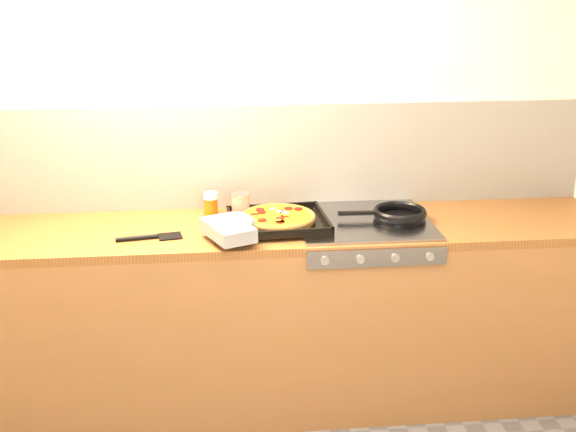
{
  "coord_description": "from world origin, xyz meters",
  "views": [
    {
      "loc": [
        -0.21,
        -1.97,
        2.01
      ],
      "look_at": [
        0.1,
        1.08,
        0.95
      ],
      "focal_mm": 45.0,
      "sensor_mm": 36.0,
      "label": 1
    }
  ],
  "objects": [
    {
      "name": "black_spatula",
      "position": [
        -0.51,
        0.98,
        0.91
      ],
      "size": [
        0.29,
        0.1,
        0.02
      ],
      "color": "black",
      "rests_on": "counter_run"
    },
    {
      "name": "pizza_on_tray",
      "position": [
        -0.01,
        1.04,
        0.95
      ],
      "size": [
        0.58,
        0.53,
        0.07
      ],
      "color": "black",
      "rests_on": "stovetop"
    },
    {
      "name": "counter_run",
      "position": [
        0.0,
        1.1,
        0.45
      ],
      "size": [
        3.2,
        0.62,
        0.9
      ],
      "color": "brown",
      "rests_on": "ground"
    },
    {
      "name": "wooden_spoon",
      "position": [
        0.08,
        1.32,
        0.91
      ],
      "size": [
        0.29,
        0.14,
        0.02
      ],
      "color": "tan",
      "rests_on": "counter_run"
    },
    {
      "name": "tomato_can",
      "position": [
        -0.11,
        1.21,
        0.96
      ],
      "size": [
        0.1,
        0.1,
        0.12
      ],
      "color": "maroon",
      "rests_on": "counter_run"
    },
    {
      "name": "juice_glass",
      "position": [
        -0.25,
        1.27,
        0.96
      ],
      "size": [
        0.07,
        0.07,
        0.11
      ],
      "color": "#E8540D",
      "rests_on": "counter_run"
    },
    {
      "name": "room_shell",
      "position": [
        0.0,
        1.39,
        1.15
      ],
      "size": [
        3.2,
        3.2,
        3.2
      ],
      "color": "white",
      "rests_on": "ground"
    },
    {
      "name": "frying_pan",
      "position": [
        0.61,
        1.09,
        0.94
      ],
      "size": [
        0.41,
        0.25,
        0.04
      ],
      "color": "black",
      "rests_on": "stovetop"
    },
    {
      "name": "stovetop",
      "position": [
        0.45,
        1.1,
        0.91
      ],
      "size": [
        0.6,
        0.56,
        0.02
      ],
      "primitive_type": "cube",
      "color": "gray",
      "rests_on": "counter_run"
    }
  ]
}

